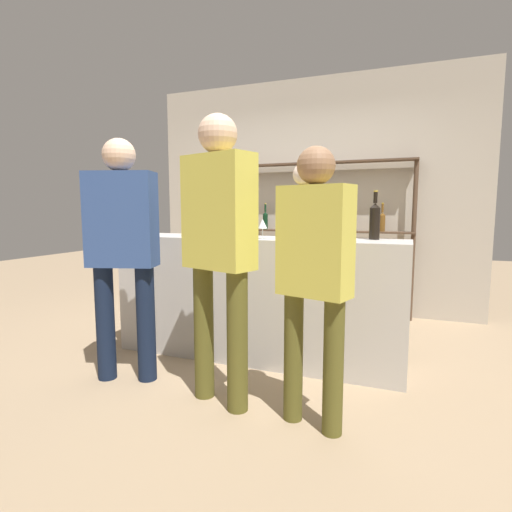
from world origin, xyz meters
TOP-DOWN VIEW (x-y plane):
  - ground_plane at (0.00, 0.00)m, footprint 16.00×16.00m
  - bar_counter at (0.00, 0.00)m, footprint 2.40×0.50m
  - back_wall at (0.00, 1.85)m, footprint 4.00×0.12m
  - back_shelf at (-0.01, 1.67)m, footprint 2.47×0.18m
  - counter_bottle_0 at (-0.55, 0.09)m, footprint 0.09×0.09m
  - counter_bottle_1 at (-0.48, -0.04)m, footprint 0.07×0.07m
  - counter_bottle_2 at (0.60, -0.14)m, footprint 0.08×0.08m
  - counter_bottle_3 at (0.63, 0.01)m, footprint 0.08×0.08m
  - counter_bottle_4 at (-0.09, 0.06)m, footprint 0.09×0.09m
  - counter_bottle_5 at (0.92, 0.12)m, footprint 0.08×0.08m
  - wine_glass at (0.10, -0.11)m, footprint 0.07×0.07m
  - ice_bucket at (-0.23, -0.06)m, footprint 0.20×0.20m
  - customer_left at (-0.73, -0.75)m, footprint 0.52×0.34m
  - customer_center at (0.08, -0.83)m, footprint 0.51×0.34m
  - customer_right at (0.69, -0.89)m, footprint 0.44×0.28m
  - server_behind_counter at (0.20, 0.78)m, footprint 0.44×0.22m

SIDE VIEW (x-z plane):
  - ground_plane at x=0.00m, z-range 0.00..0.00m
  - bar_counter at x=0.00m, z-range 0.00..1.01m
  - customer_right at x=0.69m, z-range 0.14..1.73m
  - server_behind_counter at x=0.20m, z-range 0.15..1.85m
  - customer_left at x=-0.73m, z-range 0.15..1.88m
  - customer_center at x=0.08m, z-range 0.16..1.98m
  - ice_bucket at x=-0.23m, z-range 1.01..1.23m
  - wine_glass at x=0.10m, z-range 1.05..1.21m
  - counter_bottle_1 at x=-0.48m, z-range 0.98..1.31m
  - counter_bottle_4 at x=-0.09m, z-range 0.98..1.31m
  - counter_bottle_2 at x=0.60m, z-range 0.98..1.32m
  - counter_bottle_3 at x=0.63m, z-range 0.98..1.33m
  - counter_bottle_0 at x=-0.55m, z-range 0.97..1.35m
  - counter_bottle_5 at x=0.92m, z-range 0.98..1.35m
  - back_shelf at x=-0.01m, z-range 0.30..2.09m
  - back_wall at x=0.00m, z-range 0.00..2.80m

